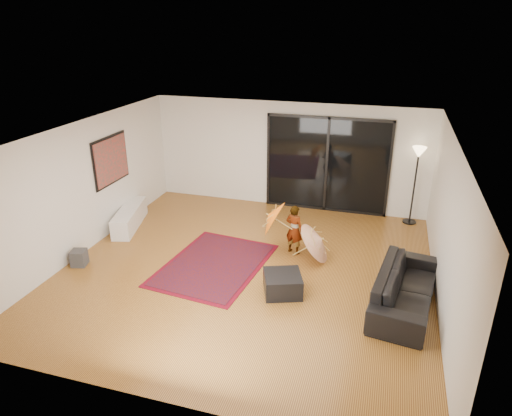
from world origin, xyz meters
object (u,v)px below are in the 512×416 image
at_px(ottoman, 283,284).
at_px(media_console, 130,217).
at_px(child, 294,229).
at_px(sofa, 405,288).

bearing_deg(ottoman, media_console, 157.13).
bearing_deg(child, ottoman, 112.96).
xyz_separation_m(sofa, child, (-2.21, 1.33, 0.20)).
relative_size(media_console, sofa, 0.72).
height_order(ottoman, child, child).
relative_size(ottoman, child, 0.61).
relative_size(media_console, ottoman, 2.52).
relative_size(sofa, ottoman, 3.50).
distance_m(media_console, sofa, 6.38).
bearing_deg(media_console, child, -17.42).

